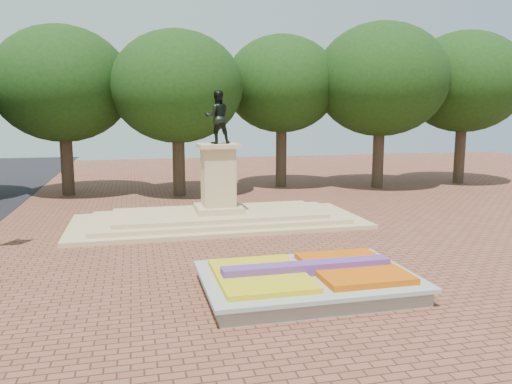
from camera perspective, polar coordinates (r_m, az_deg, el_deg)
ground at (r=16.95m, az=0.31°, el=-9.33°), size 90.00×90.00×0.00m
flower_bed at (r=15.30m, az=5.96°, el=-9.93°), size 6.30×4.30×0.91m
monument at (r=24.34m, az=-4.31°, el=-1.58°), size 14.00×6.00×6.40m
tree_row_back at (r=34.22m, az=-3.35°, el=11.19°), size 44.80×8.80×10.43m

